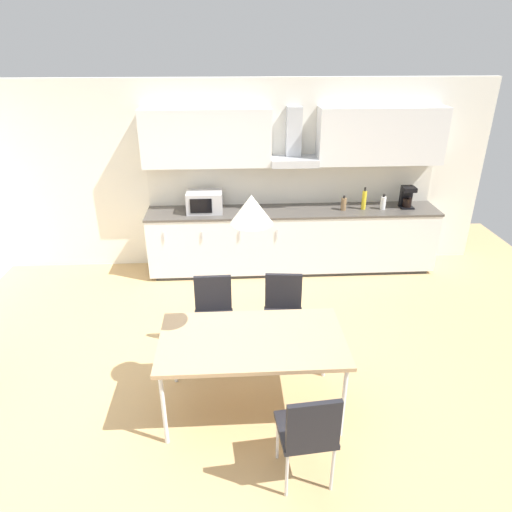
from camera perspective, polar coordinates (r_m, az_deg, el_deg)
The scene contains 15 objects.
ground_plane at distance 4.74m, azimuth -4.36°, elevation -14.63°, with size 9.36×7.78×0.02m, color tan.
wall_back at distance 6.51m, azimuth -4.48°, elevation 9.91°, with size 7.49×0.10×2.60m, color silver.
kitchen_counter at distance 6.52m, azimuth 4.54°, elevation 2.04°, with size 4.02×0.63×0.91m.
backsplash_tile at distance 6.54m, azimuth 4.43°, elevation 8.88°, with size 4.00×0.02×0.55m, color silver.
upper_wall_cabinets at distance 6.22m, azimuth 4.84°, elevation 14.57°, with size 4.00×0.40×0.74m.
microwave at distance 6.26m, azimuth -6.45°, elevation 6.74°, with size 0.48×0.35×0.28m.
coffee_maker at distance 6.73m, azimuth 18.34°, elevation 7.04°, with size 0.18×0.19×0.30m.
bottle_brown at distance 6.41m, azimuth 10.90°, elevation 6.42°, with size 0.07×0.07×0.20m.
bottle_yellow at distance 6.49m, azimuth 13.35°, elevation 6.84°, with size 0.06×0.06×0.31m.
bottle_white at distance 6.57m, azimuth 15.60°, elevation 6.43°, with size 0.08×0.08×0.22m.
dining_table at distance 3.95m, azimuth -0.50°, elevation -10.78°, with size 1.58×0.87×0.75m.
chair_near_right at distance 3.48m, azimuth 6.63°, elevation -20.78°, with size 0.44×0.44×0.87m.
chair_far_left at distance 4.72m, azimuth -5.34°, elevation -6.72°, with size 0.41×0.41×0.87m.
chair_far_right at distance 4.74m, azimuth 3.42°, elevation -6.47°, with size 0.44×0.44×0.87m.
pendant_lamp at distance 3.38m, azimuth -0.57°, elevation 5.87°, with size 0.32×0.32×0.22m, color silver.
Camera 1 is at (0.14, -3.63, 3.04)m, focal length 32.00 mm.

